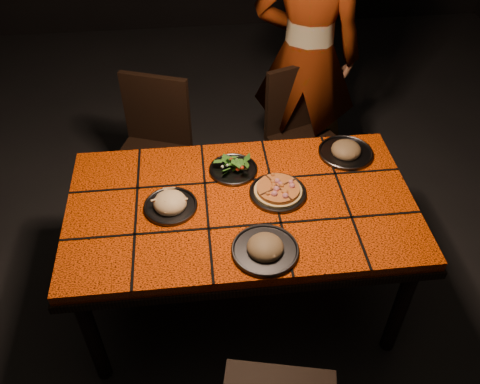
{
  "coord_description": "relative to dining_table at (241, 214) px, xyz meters",
  "views": [
    {
      "loc": [
        -0.19,
        -1.67,
        2.38
      ],
      "look_at": [
        -0.01,
        -0.0,
        0.82
      ],
      "focal_mm": 38.0,
      "sensor_mm": 36.0,
      "label": 1
    }
  ],
  "objects": [
    {
      "name": "room_shell",
      "position": [
        0.0,
        0.0,
        0.83
      ],
      "size": [
        6.04,
        7.04,
        3.08
      ],
      "color": "black",
      "rests_on": "ground"
    },
    {
      "name": "dining_table",
      "position": [
        0.0,
        0.0,
        0.0
      ],
      "size": [
        1.62,
        0.92,
        0.75
      ],
      "color": "#D63F06",
      "rests_on": "ground"
    },
    {
      "name": "chair_far_left",
      "position": [
        -0.44,
        0.82,
        -0.15
      ],
      "size": [
        0.53,
        0.53,
        0.91
      ],
      "rotation": [
        0.0,
        0.0,
        -0.35
      ],
      "color": "black",
      "rests_on": "ground"
    },
    {
      "name": "chair_far_right",
      "position": [
        0.48,
        0.88,
        -0.16
      ],
      "size": [
        0.51,
        0.51,
        0.89
      ],
      "rotation": [
        0.0,
        0.0,
        0.35
      ],
      "color": "black",
      "rests_on": "ground"
    },
    {
      "name": "diner",
      "position": [
        0.51,
        1.07,
        0.22
      ],
      "size": [
        0.75,
        0.6,
        1.79
      ],
      "primitive_type": "imported",
      "rotation": [
        0.0,
        0.0,
        2.85
      ],
      "color": "brown",
      "rests_on": "ground"
    },
    {
      "name": "plate_pizza",
      "position": [
        0.18,
        0.04,
        0.1
      ],
      "size": [
        0.3,
        0.3,
        0.04
      ],
      "color": "#3D3E43",
      "rests_on": "dining_table"
    },
    {
      "name": "plate_pasta",
      "position": [
        -0.32,
        0.0,
        0.1
      ],
      "size": [
        0.25,
        0.25,
        0.08
      ],
      "color": "#3D3E43",
      "rests_on": "dining_table"
    },
    {
      "name": "plate_salad",
      "position": [
        -0.01,
        0.23,
        0.1
      ],
      "size": [
        0.24,
        0.24,
        0.07
      ],
      "color": "#3D3E43",
      "rests_on": "dining_table"
    },
    {
      "name": "plate_mushroom_a",
      "position": [
        0.07,
        -0.31,
        0.1
      ],
      "size": [
        0.29,
        0.29,
        0.09
      ],
      "color": "#3D3E43",
      "rests_on": "dining_table"
    },
    {
      "name": "plate_mushroom_b",
      "position": [
        0.57,
        0.3,
        0.1
      ],
      "size": [
        0.28,
        0.28,
        0.09
      ],
      "color": "#3D3E43",
      "rests_on": "dining_table"
    }
  ]
}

